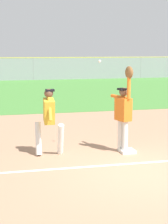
# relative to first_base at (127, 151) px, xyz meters

# --- Properties ---
(ground_plane) EXTENTS (77.71, 77.71, 0.00)m
(ground_plane) POSITION_rel_first_base_xyz_m (-0.15, -1.58, -0.04)
(ground_plane) COLOR tan
(outfield_grass) EXTENTS (40.43, 17.35, 0.01)m
(outfield_grass) POSITION_rel_first_base_xyz_m (-0.15, 15.08, -0.04)
(outfield_grass) COLOR #478438
(outfield_grass) RESTS_ON ground_plane
(first_base) EXTENTS (0.39, 0.39, 0.08)m
(first_base) POSITION_rel_first_base_xyz_m (0.00, 0.00, 0.00)
(first_base) COLOR white
(first_base) RESTS_ON ground_plane
(fielder) EXTENTS (0.39, 0.88, 2.28)m
(fielder) POSITION_rel_first_base_xyz_m (-0.09, 0.09, 1.08)
(fielder) COLOR silver
(fielder) RESTS_ON ground_plane
(runner) EXTENTS (0.72, 0.84, 1.72)m
(runner) POSITION_rel_first_base_xyz_m (-2.03, 0.26, 0.96)
(runner) COLOR white
(runner) RESTS_ON ground_plane
(baseball) EXTENTS (0.07, 0.07, 0.07)m
(baseball) POSITION_rel_first_base_xyz_m (-0.67, 0.37, 2.35)
(baseball) COLOR white
(outfield_fence) EXTENTS (40.51, 0.08, 1.99)m
(outfield_fence) POSITION_rel_first_base_xyz_m (-0.15, 23.75, 0.96)
(outfield_fence) COLOR #93999E
(outfield_fence) RESTS_ON ground_plane
(parked_car_silver) EXTENTS (4.52, 2.36, 1.25)m
(parked_car_silver) POSITION_rel_first_base_xyz_m (-1.06, 27.01, 0.63)
(parked_car_silver) COLOR #B7B7BC
(parked_car_silver) RESTS_ON ground_plane
(parked_car_white) EXTENTS (4.45, 2.21, 1.25)m
(parked_car_white) POSITION_rel_first_base_xyz_m (3.97, 27.13, 0.63)
(parked_car_white) COLOR white
(parked_car_white) RESTS_ON ground_plane
(parked_car_green) EXTENTS (4.56, 2.45, 1.25)m
(parked_car_green) POSITION_rel_first_base_xyz_m (8.74, 26.90, 0.63)
(parked_car_green) COLOR #1E6B33
(parked_car_green) RESTS_ON ground_plane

